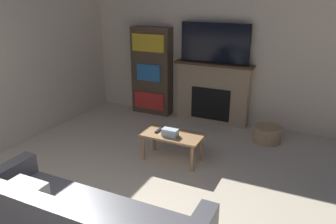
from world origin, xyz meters
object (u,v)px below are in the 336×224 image
tv (215,43)px  storage_basket (268,134)px  coffee_table (172,138)px  fireplace (213,93)px  bookshelf (152,71)px

tv → storage_basket: size_ratio=2.83×
storage_basket → coffee_table: bearing=-132.5°
tv → coffee_table: tv is taller
tv → coffee_table: bearing=-91.2°
coffee_table → storage_basket: size_ratio=2.00×
storage_basket → fireplace: bearing=157.4°
tv → storage_basket: tv is taller
tv → coffee_table: (-0.04, -1.68, -1.12)m
fireplace → storage_basket: 1.27m
bookshelf → storage_basket: size_ratio=3.86×
fireplace → bookshelf: (-1.25, -0.02, 0.28)m
fireplace → coffee_table: size_ratio=1.62×
tv → bookshelf: size_ratio=0.73×
coffee_table → bookshelf: 2.13m
tv → coffee_table: 2.02m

